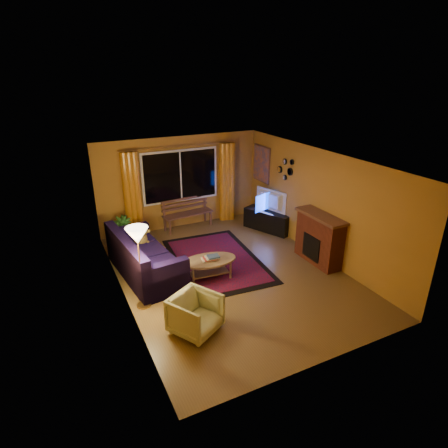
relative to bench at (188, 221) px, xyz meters
name	(u,v)px	position (x,y,z in m)	size (l,w,h in m)	color
floor	(230,274)	(-0.09, -2.75, -0.22)	(4.50, 6.00, 0.02)	brown
ceiling	(231,159)	(-0.09, -2.75, 2.30)	(4.50, 6.00, 0.02)	white
wall_back	(180,183)	(-0.09, 0.26, 1.04)	(4.50, 0.02, 2.50)	#B47E2F
wall_left	(119,241)	(-2.35, -2.75, 1.04)	(0.02, 6.00, 2.50)	#B47E2F
wall_right	(318,204)	(2.17, -2.75, 1.04)	(0.02, 6.00, 2.50)	#B47E2F
window	(181,176)	(-0.09, 0.19, 1.24)	(2.00, 0.02, 1.30)	black
curtain_rod	(180,146)	(-0.09, 0.15, 2.04)	(0.03, 0.03, 3.20)	#BF8C3F
curtain_left	(132,195)	(-1.44, 0.13, 0.91)	(0.36, 0.36, 2.24)	orange
curtain_right	(227,182)	(1.26, 0.13, 0.91)	(0.36, 0.36, 2.24)	orange
bench	(188,221)	(0.00, 0.00, 0.00)	(1.40, 0.41, 0.42)	brown
potted_plant	(122,233)	(-1.90, -0.49, 0.20)	(0.46, 0.46, 0.82)	#235B1E
sofa	(145,255)	(-1.73, -1.98, 0.25)	(0.98, 2.29, 0.93)	black
dog	(140,235)	(-1.68, -1.46, 0.51)	(0.34, 0.47, 0.52)	olive
armchair	(195,312)	(-1.49, -4.22, 0.16)	(0.72, 0.68, 0.75)	#C3CA90
floor_lamp	(140,268)	(-2.09, -3.11, 0.60)	(0.27, 0.27, 1.61)	#BF8C3F
rug	(216,260)	(-0.11, -2.09, -0.20)	(1.88, 2.96, 0.02)	maroon
coffee_table	(209,269)	(-0.57, -2.71, 0.00)	(1.17, 1.17, 0.43)	#967B5B
tv_console	(268,220)	(1.91, -1.10, 0.07)	(0.44, 1.33, 0.56)	black
television	(269,201)	(1.91, -1.10, 0.63)	(1.00, 0.13, 0.58)	black
fireplace	(319,240)	(1.96, -3.15, 0.34)	(0.40, 1.20, 1.10)	maroon
mirror_cluster	(285,168)	(2.12, -1.45, 1.59)	(0.06, 0.60, 0.56)	black
painting	(261,164)	(2.13, -0.30, 1.44)	(0.04, 0.76, 0.96)	#D8610B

